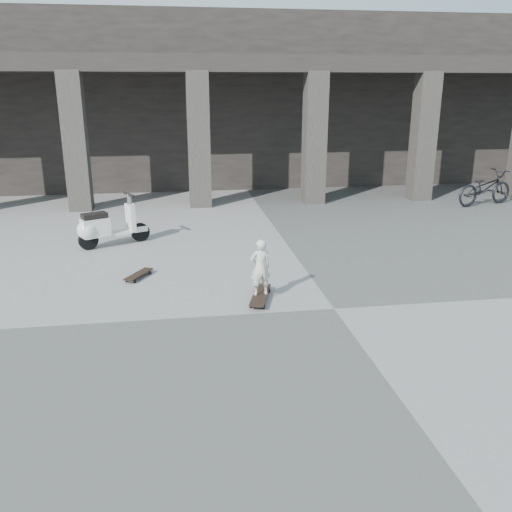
{
  "coord_description": "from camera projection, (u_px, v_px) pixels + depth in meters",
  "views": [
    {
      "loc": [
        -2.55,
        -8.1,
        3.58
      ],
      "look_at": [
        -1.17,
        1.08,
        0.65
      ],
      "focal_mm": 38.0,
      "sensor_mm": 36.0,
      "label": 1
    }
  ],
  "objects": [
    {
      "name": "ground",
      "position": [
        334.0,
        309.0,
        9.08
      ],
      "size": [
        90.0,
        90.0,
        0.0
      ],
      "primitive_type": "plane",
      "color": "#4C4C4A",
      "rests_on": "ground"
    },
    {
      "name": "bicycle",
      "position": [
        485.0,
        188.0,
        16.8
      ],
      "size": [
        2.18,
        1.25,
        1.08
      ],
      "primitive_type": "imported",
      "rotation": [
        0.0,
        0.0,
        1.85
      ],
      "color": "black",
      "rests_on": "ground"
    },
    {
      "name": "colonnade",
      "position": [
        237.0,
        100.0,
        21.15
      ],
      "size": [
        28.0,
        8.82,
        6.0
      ],
      "color": "black",
      "rests_on": "ground"
    },
    {
      "name": "scooter",
      "position": [
        102.0,
        228.0,
        12.4
      ],
      "size": [
        1.59,
        0.95,
        1.19
      ],
      "rotation": [
        0.0,
        0.0,
        0.45
      ],
      "color": "black",
      "rests_on": "ground"
    },
    {
      "name": "longboard",
      "position": [
        260.0,
        295.0,
        9.43
      ],
      "size": [
        0.55,
        1.1,
        0.11
      ],
      "rotation": [
        0.0,
        0.0,
        1.28
      ],
      "color": "black",
      "rests_on": "ground"
    },
    {
      "name": "skateboard_spare",
      "position": [
        138.0,
        275.0,
        10.51
      ],
      "size": [
        0.56,
        0.77,
        0.09
      ],
      "rotation": [
        0.0,
        0.0,
        1.05
      ],
      "color": "black",
      "rests_on": "ground"
    },
    {
      "name": "child",
      "position": [
        260.0,
        267.0,
        9.28
      ],
      "size": [
        0.39,
        0.29,
        0.99
      ],
      "primitive_type": "imported",
      "rotation": [
        0.0,
        0.0,
        3.3
      ],
      "color": "beige",
      "rests_on": "longboard"
    }
  ]
}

